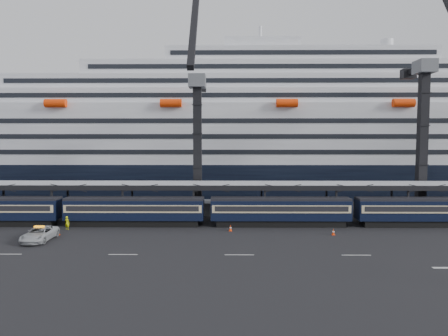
# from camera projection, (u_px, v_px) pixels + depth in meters

# --- Properties ---
(ground) EXTENTS (260.00, 260.00, 0.00)m
(ground) POSITION_uv_depth(u_px,v_px,m) (363.00, 245.00, 44.83)
(ground) COLOR black
(ground) RESTS_ON ground
(train) EXTENTS (133.05, 3.00, 4.05)m
(train) POSITION_uv_depth(u_px,v_px,m) (305.00, 210.00, 54.70)
(train) COLOR black
(train) RESTS_ON ground
(canopy) EXTENTS (130.00, 6.25, 5.53)m
(canopy) POSITION_uv_depth(u_px,v_px,m) (331.00, 185.00, 58.43)
(canopy) COLOR #9C9EA4
(canopy) RESTS_ON ground
(cruise_ship) EXTENTS (214.09, 28.84, 34.00)m
(cruise_ship) POSITION_uv_depth(u_px,v_px,m) (290.00, 138.00, 89.86)
(cruise_ship) COLOR black
(cruise_ship) RESTS_ON ground
(crane_dark_near) EXTENTS (4.50, 17.75, 35.08)m
(crane_dark_near) POSITION_uv_depth(u_px,v_px,m) (197.00, 139.00, 62.74)
(crane_dark_near) COLOR #53565C
(crane_dark_near) RESTS_ON ground
(crane_dark_mid) EXTENTS (4.50, 18.24, 39.64)m
(crane_dark_mid) POSITION_uv_depth(u_px,v_px,m) (424.00, 130.00, 61.30)
(crane_dark_mid) COLOR #53565C
(crane_dark_mid) RESTS_ON ground
(pickup_truck) EXTENTS (2.80, 5.88, 1.62)m
(pickup_truck) POSITION_uv_depth(u_px,v_px,m) (39.00, 234.00, 46.65)
(pickup_truck) COLOR #AEB1B5
(pickup_truck) RESTS_ON ground
(worker) EXTENTS (0.75, 0.60, 1.79)m
(worker) POSITION_uv_depth(u_px,v_px,m) (67.00, 223.00, 52.55)
(worker) COLOR #CDD60B
(worker) RESTS_ON ground
(traffic_cone_b) EXTENTS (0.42, 0.42, 0.83)m
(traffic_cone_b) POSITION_uv_depth(u_px,v_px,m) (58.00, 232.00, 49.52)
(traffic_cone_b) COLOR #FF3A08
(traffic_cone_b) RESTS_ON ground
(traffic_cone_c) EXTENTS (0.41, 0.41, 0.82)m
(traffic_cone_c) POSITION_uv_depth(u_px,v_px,m) (230.00, 228.00, 51.73)
(traffic_cone_c) COLOR #FF3A08
(traffic_cone_c) RESTS_ON ground
(traffic_cone_d) EXTENTS (0.40, 0.40, 0.80)m
(traffic_cone_d) POSITION_uv_depth(u_px,v_px,m) (333.00, 232.00, 49.55)
(traffic_cone_d) COLOR #FF3A08
(traffic_cone_d) RESTS_ON ground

